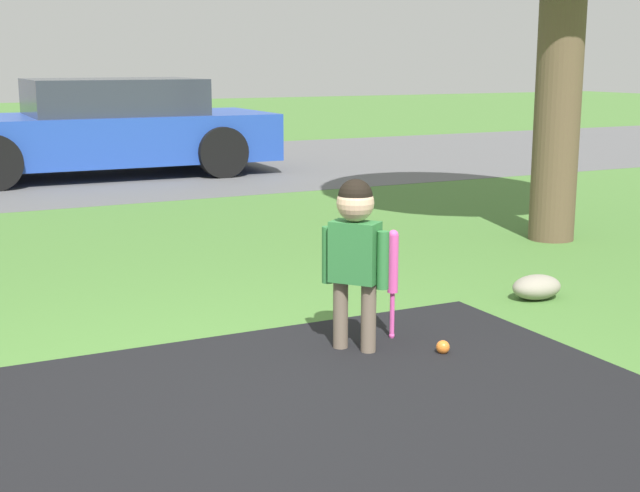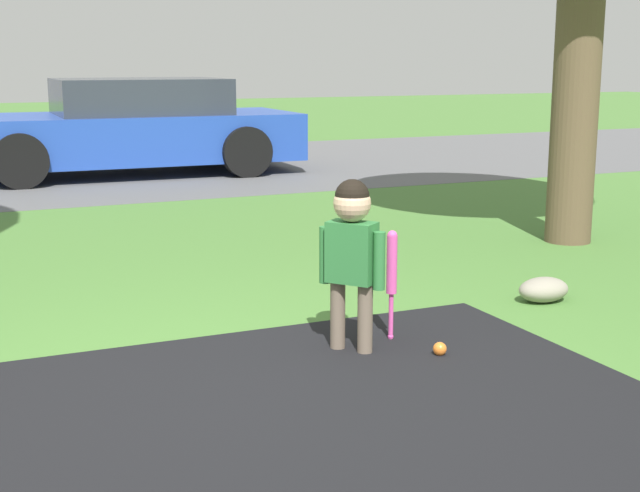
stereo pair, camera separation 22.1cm
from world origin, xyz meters
The scene contains 6 objects.
ground_plane centered at (0.00, 0.00, 0.00)m, with size 60.00×60.00×0.00m, color #477533.
child centered at (0.91, 0.46, 0.59)m, with size 0.26×0.30×0.90m.
baseball_bat centered at (1.19, 0.55, 0.39)m, with size 0.06×0.06×0.60m.
sports_ball centered at (1.29, 0.21, 0.04)m, with size 0.07×0.07×0.07m.
parked_car centered at (1.44, 8.31, 0.60)m, with size 4.53×2.16×1.25m.
edging_rock centered at (2.44, 0.84, 0.08)m, with size 0.34×0.23×0.16m.
Camera 1 is at (-1.24, -3.44, 1.49)m, focal length 50.00 mm.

